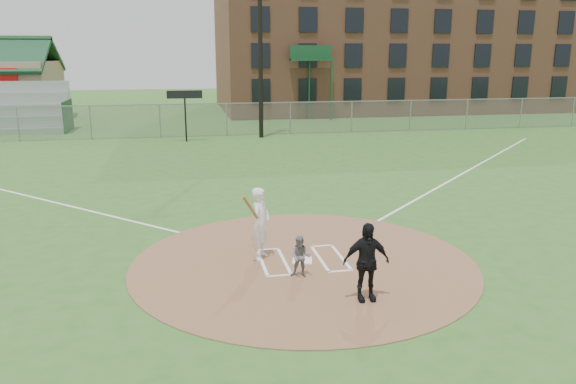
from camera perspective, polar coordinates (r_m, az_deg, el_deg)
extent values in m
plane|color=#2E5F20|center=(13.85, 1.58, -7.20)|extent=(140.00, 140.00, 0.00)
cylinder|color=#8D6242|center=(13.85, 1.58, -7.16)|extent=(8.40, 8.40, 0.02)
cube|color=white|center=(13.90, 1.46, -6.97)|extent=(0.57, 0.57, 0.03)
cube|color=white|center=(25.13, 17.41, 1.85)|extent=(17.04, 17.04, 0.01)
cube|color=white|center=(23.03, -26.18, -0.02)|extent=(17.04, 17.04, 0.01)
imported|color=slate|center=(12.82, 1.28, -6.59)|extent=(0.57, 0.52, 0.96)
imported|color=black|center=(11.65, 7.94, -7.04)|extent=(0.98, 0.42, 1.66)
cube|color=white|center=(13.82, -2.64, -7.16)|extent=(0.08, 1.80, 0.01)
cube|color=white|center=(13.90, -0.38, -7.01)|extent=(0.08, 1.80, 0.01)
cube|color=white|center=(14.69, -2.07, -5.84)|extent=(0.62, 0.08, 0.01)
cube|color=white|center=(13.03, -0.83, -8.48)|extent=(0.62, 0.08, 0.01)
cube|color=white|center=(14.22, 5.41, -6.58)|extent=(0.08, 1.80, 0.01)
cube|color=white|center=(14.08, 3.24, -6.75)|extent=(0.08, 1.80, 0.01)
cube|color=white|center=(14.96, 3.41, -5.48)|extent=(0.62, 0.08, 0.01)
cube|color=white|center=(13.34, 5.33, -8.00)|extent=(0.62, 0.08, 0.01)
imported|color=white|center=(13.84, -2.79, -3.20)|extent=(0.71, 0.78, 1.80)
cylinder|color=#91603A|center=(13.27, -3.85, -1.58)|extent=(0.46, 0.48, 0.70)
cube|color=slate|center=(34.95, -6.26, 7.31)|extent=(56.00, 0.03, 2.00)
cube|color=gray|center=(34.85, -6.30, 8.94)|extent=(56.00, 0.06, 0.06)
cube|color=gray|center=(34.95, -6.26, 7.31)|extent=(56.08, 0.08, 2.00)
cube|color=#194728|center=(39.67, -21.45, 7.22)|extent=(0.08, 3.20, 2.00)
cube|color=#9A5D42|center=(54.05, 9.90, 16.41)|extent=(30.00, 16.00, 15.00)
cube|color=black|center=(46.55, 13.39, 16.55)|extent=(26.60, 0.10, 12.20)
cube|color=#194728|center=(43.09, 2.34, 13.28)|extent=(3.20, 1.00, 0.15)
cube|color=#194728|center=(43.66, 2.16, 10.34)|extent=(0.12, 0.12, 4.50)
cube|color=#194728|center=(43.10, 4.42, 10.26)|extent=(0.12, 0.12, 4.50)
cube|color=#194728|center=(43.08, 2.34, 14.01)|extent=(3.20, 0.08, 1.00)
cylinder|color=black|center=(33.97, -2.85, 15.63)|extent=(0.26, 0.26, 12.00)
cylinder|color=black|center=(33.02, -10.37, 7.30)|extent=(0.10, 0.10, 2.60)
cube|color=black|center=(32.89, -10.47, 9.72)|extent=(2.00, 0.10, 0.45)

